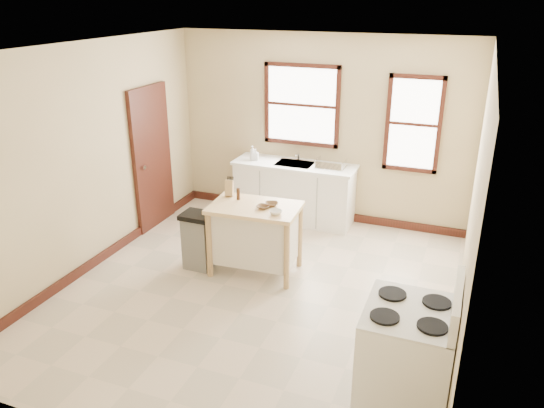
{
  "coord_description": "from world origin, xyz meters",
  "views": [
    {
      "loc": [
        2.15,
        -5.03,
        3.33
      ],
      "look_at": [
        0.04,
        0.4,
        0.98
      ],
      "focal_mm": 35.0,
      "sensor_mm": 36.0,
      "label": 1
    }
  ],
  "objects_px": {
    "soap_bottle_a": "(253,153)",
    "bowl_a": "(263,207)",
    "knife_block": "(229,188)",
    "pepper_grinder": "(238,194)",
    "bowl_c": "(276,212)",
    "trash_bin": "(198,241)",
    "soap_bottle_b": "(256,154)",
    "kitchen_island": "(255,239)",
    "dish_rack": "(331,164)",
    "bowl_b": "(272,204)",
    "gas_stove": "(407,347)"
  },
  "relations": [
    {
      "from": "soap_bottle_b",
      "to": "dish_rack",
      "type": "bearing_deg",
      "value": -11.29
    },
    {
      "from": "soap_bottle_a",
      "to": "bowl_c",
      "type": "distance_m",
      "value": 2.11
    },
    {
      "from": "dish_rack",
      "to": "bowl_c",
      "type": "xyz_separation_m",
      "value": [
        -0.15,
        -1.89,
        -0.05
      ]
    },
    {
      "from": "soap_bottle_b",
      "to": "bowl_c",
      "type": "xyz_separation_m",
      "value": [
        1.03,
        -1.83,
        -0.09
      ]
    },
    {
      "from": "soap_bottle_b",
      "to": "gas_stove",
      "type": "relative_size",
      "value": 0.14
    },
    {
      "from": "knife_block",
      "to": "trash_bin",
      "type": "xyz_separation_m",
      "value": [
        -0.28,
        -0.36,
        -0.62
      ]
    },
    {
      "from": "pepper_grinder",
      "to": "bowl_a",
      "type": "height_order",
      "value": "pepper_grinder"
    },
    {
      "from": "knife_block",
      "to": "dish_rack",
      "type": "bearing_deg",
      "value": 43.54
    },
    {
      "from": "gas_stove",
      "to": "soap_bottle_b",
      "type": "bearing_deg",
      "value": 129.19
    },
    {
      "from": "knife_block",
      "to": "bowl_a",
      "type": "distance_m",
      "value": 0.61
    },
    {
      "from": "kitchen_island",
      "to": "bowl_c",
      "type": "distance_m",
      "value": 0.59
    },
    {
      "from": "kitchen_island",
      "to": "soap_bottle_b",
      "type": "bearing_deg",
      "value": 109.0
    },
    {
      "from": "kitchen_island",
      "to": "pepper_grinder",
      "type": "relative_size",
      "value": 7.3
    },
    {
      "from": "soap_bottle_a",
      "to": "bowl_a",
      "type": "xyz_separation_m",
      "value": [
        0.87,
        -1.71,
        -0.12
      ]
    },
    {
      "from": "soap_bottle_a",
      "to": "trash_bin",
      "type": "distance_m",
      "value": 1.95
    },
    {
      "from": "dish_rack",
      "to": "bowl_b",
      "type": "bearing_deg",
      "value": -90.35
    },
    {
      "from": "gas_stove",
      "to": "dish_rack",
      "type": "bearing_deg",
      "value": 114.95
    },
    {
      "from": "soap_bottle_b",
      "to": "bowl_a",
      "type": "height_order",
      "value": "soap_bottle_b"
    },
    {
      "from": "soap_bottle_a",
      "to": "bowl_b",
      "type": "relative_size",
      "value": 1.38
    },
    {
      "from": "dish_rack",
      "to": "gas_stove",
      "type": "xyz_separation_m",
      "value": [
        1.62,
        -3.49,
        -0.35
      ]
    },
    {
      "from": "bowl_a",
      "to": "gas_stove",
      "type": "height_order",
      "value": "gas_stove"
    },
    {
      "from": "bowl_a",
      "to": "gas_stove",
      "type": "relative_size",
      "value": 0.12
    },
    {
      "from": "pepper_grinder",
      "to": "gas_stove",
      "type": "bearing_deg",
      "value": -38.18
    },
    {
      "from": "bowl_c",
      "to": "knife_block",
      "type": "bearing_deg",
      "value": 155.62
    },
    {
      "from": "soap_bottle_a",
      "to": "knife_block",
      "type": "relative_size",
      "value": 1.11
    },
    {
      "from": "pepper_grinder",
      "to": "bowl_b",
      "type": "xyz_separation_m",
      "value": [
        0.46,
        -0.03,
        -0.06
      ]
    },
    {
      "from": "soap_bottle_a",
      "to": "bowl_c",
      "type": "height_order",
      "value": "soap_bottle_a"
    },
    {
      "from": "soap_bottle_a",
      "to": "bowl_a",
      "type": "relative_size",
      "value": 1.46
    },
    {
      "from": "bowl_a",
      "to": "soap_bottle_b",
      "type": "bearing_deg",
      "value": 115.51
    },
    {
      "from": "soap_bottle_b",
      "to": "bowl_a",
      "type": "distance_m",
      "value": 1.91
    },
    {
      "from": "soap_bottle_a",
      "to": "soap_bottle_b",
      "type": "bearing_deg",
      "value": 19.87
    },
    {
      "from": "soap_bottle_b",
      "to": "kitchen_island",
      "type": "xyz_separation_m",
      "value": [
        0.7,
        -1.68,
        -0.56
      ]
    },
    {
      "from": "trash_bin",
      "to": "bowl_c",
      "type": "bearing_deg",
      "value": 1.22
    },
    {
      "from": "dish_rack",
      "to": "bowl_a",
      "type": "distance_m",
      "value": 1.81
    },
    {
      "from": "kitchen_island",
      "to": "gas_stove",
      "type": "distance_m",
      "value": 2.74
    },
    {
      "from": "knife_block",
      "to": "bowl_a",
      "type": "xyz_separation_m",
      "value": [
        0.56,
        -0.24,
        -0.08
      ]
    },
    {
      "from": "dish_rack",
      "to": "gas_stove",
      "type": "relative_size",
      "value": 0.34
    },
    {
      "from": "soap_bottle_a",
      "to": "bowl_b",
      "type": "bearing_deg",
      "value": -54.23
    },
    {
      "from": "soap_bottle_a",
      "to": "gas_stove",
      "type": "distance_m",
      "value": 4.47
    },
    {
      "from": "kitchen_island",
      "to": "trash_bin",
      "type": "distance_m",
      "value": 0.74
    },
    {
      "from": "bowl_c",
      "to": "trash_bin",
      "type": "height_order",
      "value": "bowl_c"
    },
    {
      "from": "kitchen_island",
      "to": "bowl_c",
      "type": "bearing_deg",
      "value": -28.0
    },
    {
      "from": "trash_bin",
      "to": "soap_bottle_b",
      "type": "bearing_deg",
      "value": 89.61
    },
    {
      "from": "soap_bottle_b",
      "to": "bowl_b",
      "type": "relative_size",
      "value": 1.08
    },
    {
      "from": "soap_bottle_b",
      "to": "gas_stove",
      "type": "height_order",
      "value": "gas_stove"
    },
    {
      "from": "knife_block",
      "to": "pepper_grinder",
      "type": "xyz_separation_m",
      "value": [
        0.16,
        -0.08,
        -0.03
      ]
    },
    {
      "from": "dish_rack",
      "to": "trash_bin",
      "type": "relative_size",
      "value": 0.57
    },
    {
      "from": "bowl_b",
      "to": "gas_stove",
      "type": "xyz_separation_m",
      "value": [
        1.91,
        -1.83,
        -0.3
      ]
    },
    {
      "from": "kitchen_island",
      "to": "bowl_a",
      "type": "distance_m",
      "value": 0.48
    },
    {
      "from": "knife_block",
      "to": "pepper_grinder",
      "type": "bearing_deg",
      "value": -42.62
    }
  ]
}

